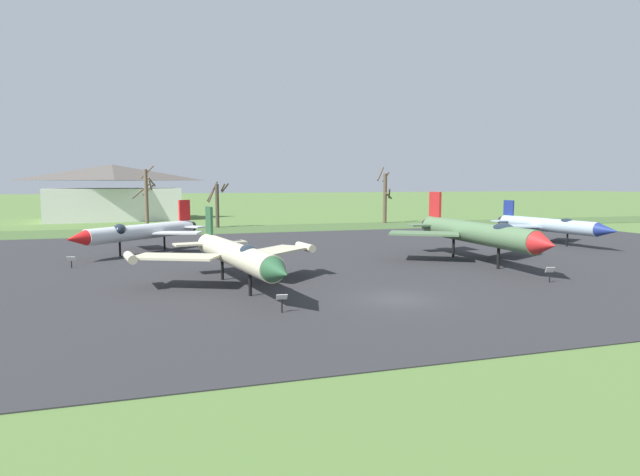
# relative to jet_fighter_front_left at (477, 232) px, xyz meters

# --- Properties ---
(ground_plane) EXTENTS (600.00, 600.00, 0.00)m
(ground_plane) POSITION_rel_jet_fighter_front_left_xyz_m (-11.75, -10.08, -2.51)
(ground_plane) COLOR #4C6B33
(asphalt_apron) EXTENTS (91.36, 50.31, 0.05)m
(asphalt_apron) POSITION_rel_jet_fighter_front_left_xyz_m (-11.75, 5.01, -2.49)
(asphalt_apron) COLOR #28282B
(asphalt_apron) RESTS_ON ground
(grass_verge_strip) EXTENTS (151.36, 12.00, 0.06)m
(grass_verge_strip) POSITION_rel_jet_fighter_front_left_xyz_m (-11.75, 36.17, -2.48)
(grass_verge_strip) COLOR #3C572B
(grass_verge_strip) RESTS_ON ground
(jet_fighter_front_left) EXTENTS (13.43, 17.61, 5.62)m
(jet_fighter_front_left) POSITION_rel_jet_fighter_front_left_xyz_m (0.00, 0.00, 0.00)
(jet_fighter_front_left) COLOR #4C6B47
(jet_fighter_front_left) RESTS_ON ground
(info_placard_front_left) EXTENTS (0.60, 0.39, 1.06)m
(info_placard_front_left) POSITION_rel_jet_fighter_front_left_xyz_m (-0.21, -8.58, -1.84)
(info_placard_front_left) COLOR black
(info_placard_front_left) RESTS_ON ground
(jet_fighter_front_right) EXTENTS (12.40, 15.18, 4.78)m
(jet_fighter_front_right) POSITION_rel_jet_fighter_front_left_xyz_m (-19.83, -4.38, -0.39)
(jet_fighter_front_right) COLOR #B7B293
(jet_fighter_front_right) RESTS_ON ground
(info_placard_front_right) EXTENTS (0.58, 0.26, 0.98)m
(info_placard_front_right) POSITION_rel_jet_fighter_front_left_xyz_m (-18.55, -11.23, -1.89)
(info_placard_front_right) COLOR black
(info_placard_front_right) RESTS_ON ground
(jet_fighter_rear_center) EXTENTS (10.69, 15.06, 4.45)m
(jet_fighter_rear_center) POSITION_rel_jet_fighter_front_left_xyz_m (14.89, 9.07, -0.46)
(jet_fighter_rear_center) COLOR #8EA3B2
(jet_fighter_rear_center) RESTS_ON ground
(jet_fighter_rear_left) EXTENTS (11.98, 11.87, 4.74)m
(jet_fighter_rear_left) POSITION_rel_jet_fighter_front_left_xyz_m (-25.93, 14.09, -0.47)
(jet_fighter_rear_left) COLOR silver
(jet_fighter_rear_left) RESTS_ON ground
(info_placard_rear_left) EXTENTS (0.64, 0.36, 0.92)m
(info_placard_rear_left) POSITION_rel_jet_fighter_front_left_xyz_m (-30.66, 6.88, -1.93)
(info_placard_rear_left) COLOR black
(info_placard_rear_left) RESTS_ON ground
(bare_tree_far_left) EXTENTS (3.13, 3.13, 8.74)m
(bare_tree_far_left) POSITION_rel_jet_fighter_front_left_xyz_m (-25.68, 37.36, 1.99)
(bare_tree_far_left) COLOR brown
(bare_tree_far_left) RESTS_ON ground
(bare_tree_left_of_center) EXTENTS (3.10, 2.54, 6.63)m
(bare_tree_left_of_center) POSITION_rel_jet_fighter_front_left_xyz_m (-16.15, 40.07, 1.15)
(bare_tree_left_of_center) COLOR #42382D
(bare_tree_left_of_center) RESTS_ON ground
(bare_tree_center) EXTENTS (2.48, 2.51, 8.95)m
(bare_tree_center) POSITION_rel_jet_fighter_front_left_xyz_m (10.22, 40.72, 1.83)
(bare_tree_center) COLOR brown
(bare_tree_center) RESTS_ON ground
(visitor_building) EXTENTS (23.66, 15.77, 9.57)m
(visitor_building) POSITION_rel_jet_fighter_front_left_xyz_m (-31.62, 61.83, 2.16)
(visitor_building) COLOR silver
(visitor_building) RESTS_ON ground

